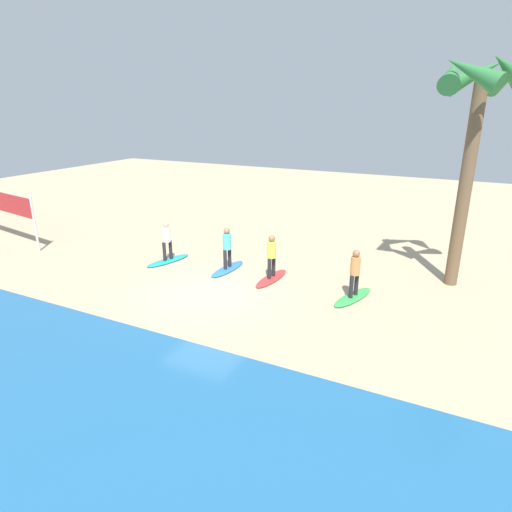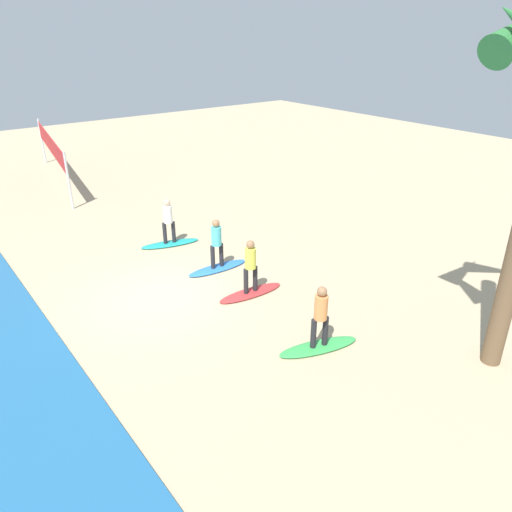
{
  "view_description": "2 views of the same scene",
  "coord_description": "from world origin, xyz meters",
  "px_view_note": "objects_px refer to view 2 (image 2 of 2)",
  "views": [
    {
      "loc": [
        -7.74,
        11.61,
        6.22
      ],
      "look_at": [
        -1.16,
        -1.52,
        1.11
      ],
      "focal_mm": 30.67,
      "sensor_mm": 36.0,
      "label": 1
    },
    {
      "loc": [
        -11.57,
        5.37,
        7.21
      ],
      "look_at": [
        -1.5,
        -2.39,
        1.22
      ],
      "focal_mm": 34.37,
      "sensor_mm": 36.0,
      "label": 2
    }
  ],
  "objects_px": {
    "surfer_green": "(321,313)",
    "surfboard_blue": "(218,268)",
    "volleyball_net": "(51,147)",
    "surfboard_teal": "(170,244)",
    "surfboard_green": "(318,347)",
    "surfboard_red": "(251,293)",
    "surfer_teal": "(168,218)",
    "surfer_red": "(250,263)",
    "surfer_blue": "(216,240)"
  },
  "relations": [
    {
      "from": "volleyball_net",
      "to": "surfboard_teal",
      "type": "bearing_deg",
      "value": -175.96
    },
    {
      "from": "surfer_green",
      "to": "surfer_red",
      "type": "height_order",
      "value": "same"
    },
    {
      "from": "surfer_red",
      "to": "surfer_teal",
      "type": "height_order",
      "value": "same"
    },
    {
      "from": "surfboard_green",
      "to": "surfboard_teal",
      "type": "xyz_separation_m",
      "value": [
        7.86,
        -0.17,
        0.0
      ]
    },
    {
      "from": "surfboard_teal",
      "to": "volleyball_net",
      "type": "height_order",
      "value": "volleyball_net"
    },
    {
      "from": "surfboard_red",
      "to": "surfer_red",
      "type": "distance_m",
      "value": 0.99
    },
    {
      "from": "surfboard_blue",
      "to": "volleyball_net",
      "type": "xyz_separation_m",
      "value": [
        13.19,
        1.01,
        1.74
      ]
    },
    {
      "from": "surfboard_red",
      "to": "volleyball_net",
      "type": "relative_size",
      "value": 0.23
    },
    {
      "from": "surfboard_blue",
      "to": "volleyball_net",
      "type": "distance_m",
      "value": 13.34
    },
    {
      "from": "surfboard_teal",
      "to": "surfer_teal",
      "type": "distance_m",
      "value": 0.99
    },
    {
      "from": "surfer_green",
      "to": "surfer_blue",
      "type": "distance_m",
      "value": 5.17
    },
    {
      "from": "surfboard_green",
      "to": "surfer_green",
      "type": "distance_m",
      "value": 0.99
    },
    {
      "from": "surfer_blue",
      "to": "surfboard_teal",
      "type": "height_order",
      "value": "surfer_blue"
    },
    {
      "from": "surfboard_red",
      "to": "surfboard_blue",
      "type": "relative_size",
      "value": 1.0
    },
    {
      "from": "surfer_green",
      "to": "surfer_teal",
      "type": "height_order",
      "value": "same"
    },
    {
      "from": "surfboard_blue",
      "to": "surfer_blue",
      "type": "xyz_separation_m",
      "value": [
        0.0,
        0.0,
        0.99
      ]
    },
    {
      "from": "surfboard_blue",
      "to": "surfboard_teal",
      "type": "relative_size",
      "value": 1.0
    },
    {
      "from": "surfboard_green",
      "to": "surfboard_teal",
      "type": "height_order",
      "value": "same"
    },
    {
      "from": "surfboard_green",
      "to": "surfboard_red",
      "type": "bearing_deg",
      "value": -79.09
    },
    {
      "from": "surfer_green",
      "to": "surfboard_blue",
      "type": "bearing_deg",
      "value": -4.82
    },
    {
      "from": "surfboard_blue",
      "to": "volleyball_net",
      "type": "height_order",
      "value": "volleyball_net"
    },
    {
      "from": "surfboard_blue",
      "to": "surfer_teal",
      "type": "xyz_separation_m",
      "value": [
        2.71,
        0.27,
        0.99
      ]
    },
    {
      "from": "surfer_green",
      "to": "surfer_blue",
      "type": "relative_size",
      "value": 1.0
    },
    {
      "from": "surfboard_green",
      "to": "volleyball_net",
      "type": "bearing_deg",
      "value": -71.84
    },
    {
      "from": "surfboard_blue",
      "to": "surfer_teal",
      "type": "relative_size",
      "value": 1.28
    },
    {
      "from": "surfer_blue",
      "to": "surfboard_teal",
      "type": "xyz_separation_m",
      "value": [
        2.71,
        0.27,
        -0.99
      ]
    },
    {
      "from": "surfer_red",
      "to": "surfer_blue",
      "type": "height_order",
      "value": "same"
    },
    {
      "from": "surfer_teal",
      "to": "surfer_green",
      "type": "bearing_deg",
      "value": 178.78
    },
    {
      "from": "surfer_green",
      "to": "volleyball_net",
      "type": "bearing_deg",
      "value": 1.79
    },
    {
      "from": "surfboard_green",
      "to": "surfer_red",
      "type": "relative_size",
      "value": 1.28
    },
    {
      "from": "volleyball_net",
      "to": "surfboard_red",
      "type": "bearing_deg",
      "value": -176.69
    },
    {
      "from": "surfboard_teal",
      "to": "surfboard_green",
      "type": "bearing_deg",
      "value": 103.28
    },
    {
      "from": "surfer_red",
      "to": "surfboard_blue",
      "type": "xyz_separation_m",
      "value": [
        1.97,
        -0.13,
        -0.99
      ]
    },
    {
      "from": "surfboard_blue",
      "to": "surfboard_teal",
      "type": "height_order",
      "value": "same"
    },
    {
      "from": "surfer_red",
      "to": "volleyball_net",
      "type": "xyz_separation_m",
      "value": [
        15.16,
        0.88,
        0.75
      ]
    },
    {
      "from": "surfboard_green",
      "to": "surfer_teal",
      "type": "bearing_deg",
      "value": -74.84
    },
    {
      "from": "surfer_teal",
      "to": "volleyball_net",
      "type": "distance_m",
      "value": 10.53
    },
    {
      "from": "surfboard_green",
      "to": "volleyball_net",
      "type": "height_order",
      "value": "volleyball_net"
    },
    {
      "from": "surfboard_red",
      "to": "surfer_teal",
      "type": "relative_size",
      "value": 1.28
    },
    {
      "from": "surfboard_red",
      "to": "surfer_teal",
      "type": "height_order",
      "value": "surfer_teal"
    },
    {
      "from": "surfboard_teal",
      "to": "volleyball_net",
      "type": "relative_size",
      "value": 0.23
    },
    {
      "from": "surfboard_blue",
      "to": "surfboard_teal",
      "type": "distance_m",
      "value": 2.72
    },
    {
      "from": "surfer_blue",
      "to": "surfer_teal",
      "type": "height_order",
      "value": "same"
    },
    {
      "from": "surfer_green",
      "to": "surfboard_green",
      "type": "bearing_deg",
      "value": -165.96
    },
    {
      "from": "surfer_red",
      "to": "volleyball_net",
      "type": "bearing_deg",
      "value": 3.31
    },
    {
      "from": "surfboard_green",
      "to": "surfer_blue",
      "type": "distance_m",
      "value": 5.26
    },
    {
      "from": "surfer_green",
      "to": "surfboard_blue",
      "type": "distance_m",
      "value": 5.26
    },
    {
      "from": "surfer_green",
      "to": "surfboard_blue",
      "type": "xyz_separation_m",
      "value": [
        5.15,
        -0.43,
        -0.99
      ]
    },
    {
      "from": "surfer_red",
      "to": "surfboard_green",
      "type": "bearing_deg",
      "value": 174.53
    },
    {
      "from": "surfer_red",
      "to": "surfboard_blue",
      "type": "height_order",
      "value": "surfer_red"
    }
  ]
}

